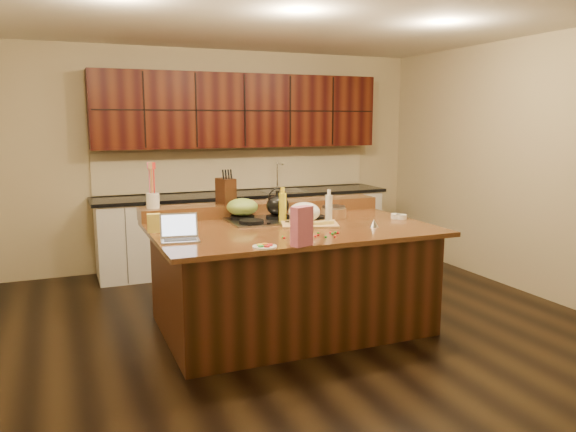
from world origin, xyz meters
name	(u,v)px	position (x,y,z in m)	size (l,w,h in m)	color
room	(290,177)	(0.00, 0.00, 1.35)	(5.52, 5.02, 2.72)	black
island	(290,276)	(0.00, 0.00, 0.46)	(2.40, 1.60, 0.92)	black
back_ledge	(263,208)	(0.00, 0.70, 0.98)	(2.40, 0.30, 0.12)	black
cooktop	(278,219)	(0.00, 0.30, 0.94)	(0.92, 0.52, 0.05)	gray
back_counter	(244,189)	(0.30, 2.23, 0.98)	(3.70, 0.66, 2.40)	silver
kettle	(278,205)	(0.00, 0.30, 1.06)	(0.21, 0.21, 0.19)	black
green_bowl	(242,207)	(-0.30, 0.43, 1.04)	(0.29, 0.29, 0.16)	olive
laptop	(180,233)	(-1.02, -0.22, 0.97)	(0.32, 0.27, 0.20)	#B7B7BC
oil_bottle	(283,208)	(0.00, 0.17, 1.06)	(0.07, 0.07, 0.27)	gold
vinegar_bottle	(329,209)	(0.39, 0.03, 1.04)	(0.06, 0.06, 0.25)	silver
wooden_tray	(306,215)	(0.15, 0.01, 1.01)	(0.58, 0.49, 0.20)	tan
ramekin_a	(401,217)	(1.09, -0.09, 0.94)	(0.10, 0.10, 0.04)	white
ramekin_b	(396,216)	(1.07, -0.04, 0.94)	(0.10, 0.10, 0.04)	white
ramekin_c	(339,211)	(0.71, 0.43, 0.94)	(0.10, 0.10, 0.04)	white
strainer_bowl	(334,213)	(0.55, 0.24, 0.97)	(0.24, 0.24, 0.09)	#996B3F
kitchen_timer	(374,223)	(0.65, -0.33, 0.96)	(0.08, 0.08, 0.07)	silver
pink_bag	(302,226)	(-0.23, -0.76, 1.07)	(0.16, 0.08, 0.29)	#C05A77
candy_plate	(265,247)	(-0.50, -0.71, 0.93)	(0.18, 0.18, 0.01)	white
package_box	(154,223)	(-1.15, 0.17, 1.00)	(0.11, 0.08, 0.15)	#D8C84C
utensil_crock	(153,201)	(-1.07, 0.70, 1.11)	(0.12, 0.12, 0.14)	white
knife_block	(226,191)	(-0.38, 0.70, 1.16)	(0.12, 0.20, 0.25)	black
gumdrop_0	(335,237)	(0.13, -0.60, 0.93)	(0.02, 0.02, 0.02)	red
gumdrop_1	(283,237)	(-0.25, -0.46, 0.93)	(0.02, 0.02, 0.02)	#198C26
gumdrop_2	(331,233)	(0.17, -0.44, 0.93)	(0.02, 0.02, 0.02)	red
gumdrop_3	(294,236)	(-0.17, -0.47, 0.93)	(0.02, 0.02, 0.02)	#198C26
gumdrop_4	(318,235)	(0.04, -0.50, 0.93)	(0.02, 0.02, 0.02)	red
gumdrop_5	(318,233)	(0.07, -0.43, 0.93)	(0.02, 0.02, 0.02)	#198C26
gumdrop_6	(315,236)	(0.00, -0.53, 0.93)	(0.02, 0.02, 0.02)	red
gumdrop_7	(336,232)	(0.22, -0.45, 0.93)	(0.02, 0.02, 0.02)	#198C26
gumdrop_8	(308,234)	(-0.02, -0.42, 0.93)	(0.02, 0.02, 0.02)	red
gumdrop_9	(332,234)	(0.16, -0.49, 0.93)	(0.02, 0.02, 0.02)	#198C26
gumdrop_10	(284,238)	(-0.25, -0.49, 0.93)	(0.02, 0.02, 0.02)	red
gumdrop_11	(295,240)	(-0.21, -0.59, 0.93)	(0.02, 0.02, 0.02)	#198C26
gumdrop_12	(338,233)	(0.23, -0.47, 0.93)	(0.02, 0.02, 0.02)	red
gumdrop_13	(326,237)	(0.06, -0.59, 0.93)	(0.02, 0.02, 0.02)	#198C26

